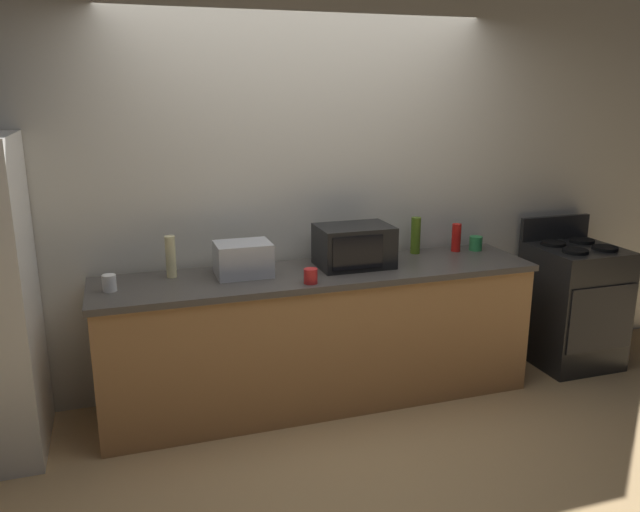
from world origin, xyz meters
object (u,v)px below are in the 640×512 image
at_px(bottle_hot_sauce, 456,238).
at_px(mug_green, 476,243).
at_px(mug_white, 109,283).
at_px(toaster_oven, 243,259).
at_px(bottle_hand_soap, 171,257).
at_px(stove_range, 572,304).
at_px(bottle_olive_oil, 416,235).
at_px(microwave, 354,246).
at_px(mug_red, 311,276).

xyz_separation_m(bottle_hot_sauce, mug_green, (0.15, -0.02, -0.05)).
bearing_deg(bottle_hot_sauce, mug_white, -175.24).
relative_size(toaster_oven, bottle_hand_soap, 1.31).
distance_m(stove_range, bottle_olive_oil, 1.36).
bearing_deg(bottle_hot_sauce, microwave, -170.76).
distance_m(bottle_olive_oil, mug_white, 2.07).
distance_m(stove_range, mug_red, 2.20).
bearing_deg(stove_range, microwave, 178.43).
bearing_deg(mug_white, bottle_hot_sauce, 4.76).
height_order(microwave, mug_white, microwave).
height_order(microwave, mug_green, microwave).
relative_size(mug_red, mug_green, 0.89).
bearing_deg(mug_green, bottle_hot_sauce, 172.49).
height_order(stove_range, toaster_oven, toaster_oven).
relative_size(stove_range, mug_red, 11.94).
bearing_deg(bottle_olive_oil, bottle_hand_soap, -177.94).
height_order(toaster_oven, mug_white, toaster_oven).
relative_size(stove_range, mug_green, 10.68).
xyz_separation_m(microwave, mug_red, (-0.38, -0.28, -0.09)).
relative_size(bottle_hot_sauce, bottle_hand_soap, 0.77).
xyz_separation_m(toaster_oven, bottle_hand_soap, (-0.43, 0.10, 0.02)).
xyz_separation_m(bottle_olive_oil, mug_green, (0.45, -0.06, -0.08)).
bearing_deg(bottle_hand_soap, stove_range, -3.18).
xyz_separation_m(toaster_oven, bottle_hot_sauce, (1.57, 0.12, -0.01)).
xyz_separation_m(stove_range, toaster_oven, (-2.48, 0.06, 0.54)).
bearing_deg(stove_range, bottle_olive_oil, 169.66).
bearing_deg(bottle_hand_soap, microwave, -5.59).
bearing_deg(bottle_hot_sauce, bottle_hand_soap, -179.36).
height_order(bottle_olive_oil, mug_green, bottle_olive_oil).
height_order(bottle_hot_sauce, bottle_hand_soap, bottle_hand_soap).
bearing_deg(mug_white, bottle_hand_soap, 25.49).
xyz_separation_m(toaster_oven, bottle_olive_oil, (1.26, 0.16, 0.02)).
height_order(stove_range, bottle_hand_soap, bottle_hand_soap).
bearing_deg(mug_red, mug_white, 169.27).
height_order(toaster_oven, bottle_olive_oil, bottle_olive_oil).
relative_size(bottle_hot_sauce, mug_green, 1.97).
height_order(bottle_hot_sauce, mug_white, bottle_hot_sauce).
relative_size(stove_range, bottle_hot_sauce, 5.41).
xyz_separation_m(microwave, bottle_hot_sauce, (0.83, 0.14, -0.04)).
relative_size(bottle_hand_soap, mug_white, 2.68).
bearing_deg(mug_green, bottle_hand_soap, -179.94).
height_order(stove_range, bottle_hot_sauce, bottle_hot_sauce).
xyz_separation_m(stove_range, bottle_hand_soap, (-2.91, 0.16, 0.57)).
relative_size(microwave, mug_red, 5.30).
height_order(mug_red, mug_green, mug_green).
distance_m(bottle_hot_sauce, mug_white, 2.37).
distance_m(stove_range, microwave, 1.84).
bearing_deg(mug_white, microwave, 2.29).
xyz_separation_m(bottle_hand_soap, bottle_olive_oil, (1.69, 0.06, -0.00)).
height_order(stove_range, mug_red, stove_range).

